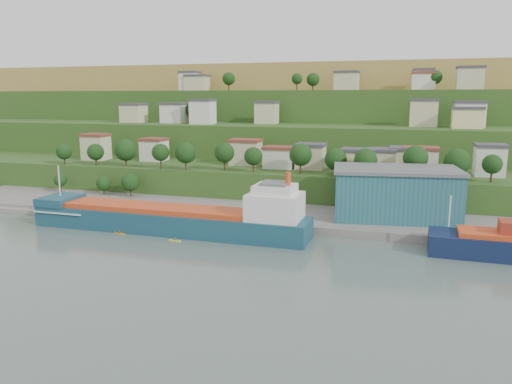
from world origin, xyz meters
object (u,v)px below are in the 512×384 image
at_px(kayak_orange, 119,233).
at_px(cargo_ship_near, 177,220).
at_px(caravan, 69,198).
at_px(warehouse, 395,193).

bearing_deg(kayak_orange, cargo_ship_near, 41.30).
distance_m(caravan, kayak_orange, 36.75).
xyz_separation_m(cargo_ship_near, kayak_orange, (-12.54, -5.57, -2.63)).
height_order(warehouse, caravan, warehouse).
bearing_deg(caravan, cargo_ship_near, 4.86).
height_order(warehouse, kayak_orange, warehouse).
bearing_deg(cargo_ship_near, kayak_orange, -155.46).
bearing_deg(warehouse, caravan, 176.64).
bearing_deg(kayak_orange, warehouse, 41.42).
bearing_deg(cargo_ship_near, caravan, 160.73).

